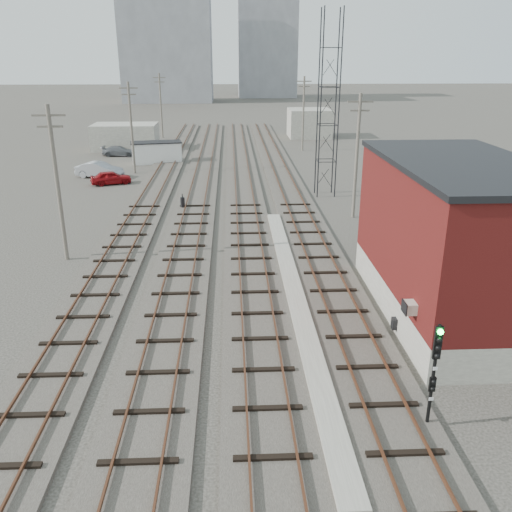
{
  "coord_description": "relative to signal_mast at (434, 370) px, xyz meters",
  "views": [
    {
      "loc": [
        -2.62,
        -10.78,
        11.54
      ],
      "look_at": [
        -1.45,
        14.15,
        2.2
      ],
      "focal_mm": 38.0,
      "sensor_mm": 36.0,
      "label": 1
    }
  ],
  "objects": [
    {
      "name": "site_trailer",
      "position": [
        -14.62,
        46.94,
        -0.99
      ],
      "size": [
        5.94,
        3.4,
        2.35
      ],
      "rotation": [
        0.0,
        0.0,
        0.18
      ],
      "color": "white",
      "rests_on": "ground"
    },
    {
      "name": "track_left",
      "position": [
        -13.2,
        35.33,
        -2.07
      ],
      "size": [
        3.2,
        90.0,
        0.39
      ],
      "color": "#332D28",
      "rests_on": "ground"
    },
    {
      "name": "shed_right",
      "position": [
        5.3,
        66.33,
        -0.18
      ],
      "size": [
        6.0,
        6.0,
        4.0
      ],
      "primitive_type": "cube",
      "color": "gray",
      "rests_on": "ground"
    },
    {
      "name": "utility_pole_left_c",
      "position": [
        -16.2,
        66.33,
        2.62
      ],
      "size": [
        1.8,
        0.24,
        9.0
      ],
      "color": "#595147",
      "rests_on": "ground"
    },
    {
      "name": "platform_curb",
      "position": [
        -3.2,
        10.33,
        -2.05
      ],
      "size": [
        0.9,
        28.0,
        0.26
      ],
      "primitive_type": "cube",
      "color": "gray",
      "rests_on": "ground"
    },
    {
      "name": "switch_stand",
      "position": [
        -10.16,
        27.12,
        -1.62
      ],
      "size": [
        0.36,
        0.36,
        1.17
      ],
      "rotation": [
        0.0,
        0.0,
        0.42
      ],
      "color": "black",
      "rests_on": "ground"
    },
    {
      "name": "track_mid_right",
      "position": [
        -5.2,
        35.33,
        -2.07
      ],
      "size": [
        3.2,
        90.0,
        0.39
      ],
      "color": "#332D28",
      "rests_on": "ground"
    },
    {
      "name": "track_mid_left",
      "position": [
        -9.2,
        35.33,
        -2.07
      ],
      "size": [
        3.2,
        90.0,
        0.39
      ],
      "color": "#332D28",
      "rests_on": "ground"
    },
    {
      "name": "car_silver",
      "position": [
        -19.33,
        39.35,
        -1.41
      ],
      "size": [
        4.92,
        2.83,
        1.53
      ],
      "primitive_type": "imported",
      "rotation": [
        0.0,
        0.0,
        1.3
      ],
      "color": "#96989D",
      "rests_on": "ground"
    },
    {
      "name": "track_right",
      "position": [
        -1.2,
        35.33,
        -2.07
      ],
      "size": [
        3.2,
        90.0,
        0.39
      ],
      "color": "#332D28",
      "rests_on": "ground"
    },
    {
      "name": "utility_pole_left_a",
      "position": [
        -16.2,
        16.33,
        2.62
      ],
      "size": [
        1.8,
        0.24,
        9.0
      ],
      "color": "#595147",
      "rests_on": "ground"
    },
    {
      "name": "utility_pole_right_b",
      "position": [
        2.8,
        54.33,
        2.62
      ],
      "size": [
        1.8,
        0.24,
        9.0
      ],
      "color": "#595147",
      "rests_on": "ground"
    },
    {
      "name": "signal_mast",
      "position": [
        0.0,
        0.0,
        0.0
      ],
      "size": [
        0.4,
        0.4,
        3.77
      ],
      "color": "gray",
      "rests_on": "ground"
    },
    {
      "name": "apartment_right",
      "position": [
        4.3,
        146.33,
        10.82
      ],
      "size": [
        16.0,
        12.0,
        26.0
      ],
      "primitive_type": "cube",
      "color": "gray",
      "rests_on": "ground"
    },
    {
      "name": "shed_left",
      "position": [
        -19.7,
        56.33,
        -0.58
      ],
      "size": [
        8.0,
        5.0,
        3.2
      ],
      "primitive_type": "cube",
      "color": "gray",
      "rests_on": "ground"
    },
    {
      "name": "car_red",
      "position": [
        -17.6,
        36.34,
        -1.54
      ],
      "size": [
        4.02,
        2.68,
        1.27
      ],
      "primitive_type": "imported",
      "rotation": [
        0.0,
        0.0,
        1.92
      ],
      "color": "maroon",
      "rests_on": "ground"
    },
    {
      "name": "apartment_left",
      "position": [
        -21.7,
        131.33,
        12.82
      ],
      "size": [
        22.0,
        14.0,
        30.0
      ],
      "primitive_type": "cube",
      "color": "gray",
      "rests_on": "ground"
    },
    {
      "name": "utility_pole_right_a",
      "position": [
        2.8,
        24.33,
        2.62
      ],
      "size": [
        1.8,
        0.24,
        9.0
      ],
      "color": "#595147",
      "rests_on": "ground"
    },
    {
      "name": "car_grey",
      "position": [
        -19.66,
        51.48,
        -1.58
      ],
      "size": [
        4.17,
        1.9,
        1.18
      ],
      "primitive_type": "imported",
      "rotation": [
        0.0,
        0.0,
        1.51
      ],
      "color": "slate",
      "rests_on": "ground"
    },
    {
      "name": "ground",
      "position": [
        -3.7,
        56.33,
        -2.18
      ],
      "size": [
        320.0,
        320.0,
        0.0
      ],
      "primitive_type": "plane",
      "color": "#282621",
      "rests_on": "ground"
    },
    {
      "name": "utility_pole_left_b",
      "position": [
        -16.2,
        41.33,
        2.62
      ],
      "size": [
        1.8,
        0.24,
        9.0
      ],
      "color": "#595147",
      "rests_on": "ground"
    },
    {
      "name": "lattice_tower",
      "position": [
        1.8,
        31.33,
        5.32
      ],
      "size": [
        1.6,
        1.6,
        15.0
      ],
      "color": "black",
      "rests_on": "ground"
    },
    {
      "name": "brick_building",
      "position": [
        3.8,
        8.33,
        1.45
      ],
      "size": [
        6.54,
        12.2,
        7.22
      ],
      "color": "gray",
      "rests_on": "ground"
    }
  ]
}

